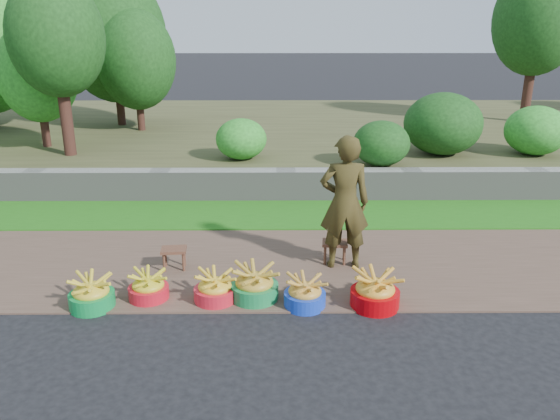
{
  "coord_description": "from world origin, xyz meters",
  "views": [
    {
      "loc": [
        -0.18,
        -5.24,
        2.96
      ],
      "look_at": [
        -0.13,
        1.3,
        0.75
      ],
      "focal_mm": 35.0,
      "sensor_mm": 36.0,
      "label": 1
    }
  ],
  "objects_px": {
    "basin_b": "(148,287)",
    "basin_e": "(305,294)",
    "basin_a": "(91,294)",
    "stool_left": "(174,253)",
    "basin_f": "(375,292)",
    "vendor_woman": "(345,203)",
    "basin_d": "(255,285)",
    "basin_c": "(215,289)",
    "stool_right": "(335,246)"
  },
  "relations": [
    {
      "from": "basin_b",
      "to": "basin_e",
      "type": "height_order",
      "value": "basin_e"
    },
    {
      "from": "basin_a",
      "to": "stool_left",
      "type": "bearing_deg",
      "value": 52.76
    },
    {
      "from": "basin_a",
      "to": "basin_e",
      "type": "distance_m",
      "value": 2.35
    },
    {
      "from": "basin_b",
      "to": "basin_f",
      "type": "distance_m",
      "value": 2.55
    },
    {
      "from": "basin_e",
      "to": "vendor_woman",
      "type": "xyz_separation_m",
      "value": [
        0.54,
        1.04,
        0.72
      ]
    },
    {
      "from": "basin_a",
      "to": "basin_d",
      "type": "bearing_deg",
      "value": 5.44
    },
    {
      "from": "basin_a",
      "to": "basin_c",
      "type": "distance_m",
      "value": 1.35
    },
    {
      "from": "basin_b",
      "to": "basin_a",
      "type": "bearing_deg",
      "value": -162.69
    },
    {
      "from": "basin_f",
      "to": "stool_right",
      "type": "height_order",
      "value": "basin_f"
    },
    {
      "from": "basin_a",
      "to": "basin_c",
      "type": "xyz_separation_m",
      "value": [
        1.35,
        0.13,
        -0.01
      ]
    },
    {
      "from": "basin_d",
      "to": "stool_right",
      "type": "bearing_deg",
      "value": 44.55
    },
    {
      "from": "basin_b",
      "to": "basin_d",
      "type": "bearing_deg",
      "value": -0.56
    },
    {
      "from": "basin_a",
      "to": "basin_f",
      "type": "height_order",
      "value": "basin_f"
    },
    {
      "from": "basin_c",
      "to": "basin_e",
      "type": "xyz_separation_m",
      "value": [
        1.01,
        -0.12,
        -0.0
      ]
    },
    {
      "from": "basin_c",
      "to": "stool_right",
      "type": "relative_size",
      "value": 1.36
    },
    {
      "from": "basin_b",
      "to": "basin_d",
      "type": "distance_m",
      "value": 1.21
    },
    {
      "from": "vendor_woman",
      "to": "basin_c",
      "type": "bearing_deg",
      "value": 30.69
    },
    {
      "from": "basin_c",
      "to": "basin_d",
      "type": "height_order",
      "value": "basin_d"
    },
    {
      "from": "basin_d",
      "to": "stool_left",
      "type": "height_order",
      "value": "basin_d"
    },
    {
      "from": "stool_left",
      "to": "stool_right",
      "type": "bearing_deg",
      "value": 5.33
    },
    {
      "from": "basin_a",
      "to": "basin_f",
      "type": "bearing_deg",
      "value": 0.01
    },
    {
      "from": "basin_a",
      "to": "basin_e",
      "type": "relative_size",
      "value": 1.07
    },
    {
      "from": "basin_d",
      "to": "basin_e",
      "type": "xyz_separation_m",
      "value": [
        0.56,
        -0.16,
        -0.03
      ]
    },
    {
      "from": "basin_b",
      "to": "stool_right",
      "type": "xyz_separation_m",
      "value": [
        2.22,
        0.98,
        0.1
      ]
    },
    {
      "from": "basin_c",
      "to": "basin_f",
      "type": "bearing_deg",
      "value": -4.07
    },
    {
      "from": "basin_b",
      "to": "vendor_woman",
      "type": "bearing_deg",
      "value": 20.6
    },
    {
      "from": "basin_c",
      "to": "basin_e",
      "type": "bearing_deg",
      "value": -6.6
    },
    {
      "from": "basin_a",
      "to": "basin_c",
      "type": "relative_size",
      "value": 1.04
    },
    {
      "from": "stool_right",
      "to": "basin_c",
      "type": "bearing_deg",
      "value": -144.47
    },
    {
      "from": "basin_f",
      "to": "basin_d",
      "type": "bearing_deg",
      "value": 172.76
    },
    {
      "from": "basin_f",
      "to": "stool_left",
      "type": "xyz_separation_m",
      "value": [
        -2.39,
        0.97,
        0.06
      ]
    },
    {
      "from": "basin_b",
      "to": "stool_left",
      "type": "bearing_deg",
      "value": 78.91
    },
    {
      "from": "basin_a",
      "to": "basin_e",
      "type": "xyz_separation_m",
      "value": [
        2.35,
        0.01,
        -0.01
      ]
    },
    {
      "from": "basin_b",
      "to": "basin_f",
      "type": "relative_size",
      "value": 0.83
    },
    {
      "from": "stool_left",
      "to": "basin_c",
      "type": "bearing_deg",
      "value": -54.37
    },
    {
      "from": "basin_b",
      "to": "vendor_woman",
      "type": "distance_m",
      "value": 2.57
    },
    {
      "from": "basin_d",
      "to": "stool_left",
      "type": "distance_m",
      "value": 1.32
    },
    {
      "from": "basin_c",
      "to": "basin_e",
      "type": "height_order",
      "value": "basin_c"
    },
    {
      "from": "basin_c",
      "to": "stool_left",
      "type": "xyz_separation_m",
      "value": [
        -0.61,
        0.85,
        0.08
      ]
    },
    {
      "from": "basin_d",
      "to": "basin_f",
      "type": "distance_m",
      "value": 1.35
    },
    {
      "from": "basin_e",
      "to": "basin_f",
      "type": "height_order",
      "value": "basin_f"
    },
    {
      "from": "basin_b",
      "to": "stool_left",
      "type": "relative_size",
      "value": 1.35
    },
    {
      "from": "basin_d",
      "to": "basin_c",
      "type": "bearing_deg",
      "value": -174.44
    },
    {
      "from": "basin_d",
      "to": "stool_right",
      "type": "xyz_separation_m",
      "value": [
        1.01,
        1.0,
        0.07
      ]
    },
    {
      "from": "basin_a",
      "to": "basin_b",
      "type": "xyz_separation_m",
      "value": [
        0.59,
        0.18,
        -0.01
      ]
    },
    {
      "from": "basin_b",
      "to": "basin_f",
      "type": "xyz_separation_m",
      "value": [
        2.54,
        -0.18,
        0.03
      ]
    },
    {
      "from": "basin_c",
      "to": "basin_e",
      "type": "relative_size",
      "value": 1.03
    },
    {
      "from": "basin_f",
      "to": "stool_right",
      "type": "xyz_separation_m",
      "value": [
        -0.33,
        1.17,
        0.07
      ]
    },
    {
      "from": "vendor_woman",
      "to": "basin_f",
      "type": "bearing_deg",
      "value": 102.64
    },
    {
      "from": "basin_f",
      "to": "basin_c",
      "type": "bearing_deg",
      "value": 175.93
    }
  ]
}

